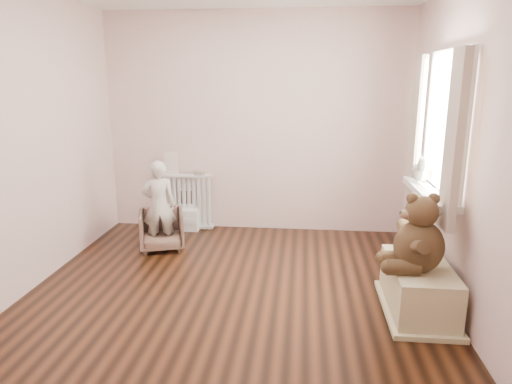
# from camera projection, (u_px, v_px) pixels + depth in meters

# --- Properties ---
(floor) EXTENTS (3.60, 3.60, 0.01)m
(floor) POSITION_uv_depth(u_px,v_px,m) (234.00, 292.00, 4.02)
(floor) COLOR black
(floor) RESTS_ON ground
(back_wall) EXTENTS (3.60, 0.02, 2.60)m
(back_wall) POSITION_uv_depth(u_px,v_px,m) (255.00, 124.00, 5.44)
(back_wall) COLOR beige
(back_wall) RESTS_ON ground
(front_wall) EXTENTS (3.60, 0.02, 2.60)m
(front_wall) POSITION_uv_depth(u_px,v_px,m) (167.00, 204.00, 1.97)
(front_wall) COLOR beige
(front_wall) RESTS_ON ground
(left_wall) EXTENTS (0.02, 3.60, 2.60)m
(left_wall) POSITION_uv_depth(u_px,v_px,m) (24.00, 142.00, 3.89)
(left_wall) COLOR beige
(left_wall) RESTS_ON ground
(right_wall) EXTENTS (0.02, 3.60, 2.60)m
(right_wall) POSITION_uv_depth(u_px,v_px,m) (462.00, 149.00, 3.52)
(right_wall) COLOR beige
(right_wall) RESTS_ON ground
(window) EXTENTS (0.03, 0.90, 1.10)m
(window) POSITION_uv_depth(u_px,v_px,m) (447.00, 125.00, 3.78)
(window) COLOR white
(window) RESTS_ON right_wall
(window_sill) EXTENTS (0.22, 1.10, 0.06)m
(window_sill) POSITION_uv_depth(u_px,v_px,m) (429.00, 193.00, 3.93)
(window_sill) COLOR silver
(window_sill) RESTS_ON right_wall
(curtain_left) EXTENTS (0.06, 0.26, 1.30)m
(curtain_left) POSITION_uv_depth(u_px,v_px,m) (454.00, 141.00, 3.26)
(curtain_left) COLOR #BFAD98
(curtain_left) RESTS_ON right_wall
(curtain_right) EXTENTS (0.06, 0.26, 1.30)m
(curtain_right) POSITION_uv_depth(u_px,v_px,m) (416.00, 126.00, 4.36)
(curtain_right) COLOR #BFAD98
(curtain_right) RESTS_ON right_wall
(radiator) EXTENTS (0.65, 0.12, 0.69)m
(radiator) POSITION_uv_depth(u_px,v_px,m) (187.00, 198.00, 5.63)
(radiator) COLOR silver
(radiator) RESTS_ON floor
(paper_doll) EXTENTS (0.17, 0.01, 0.28)m
(paper_doll) POSITION_uv_depth(u_px,v_px,m) (171.00, 163.00, 5.55)
(paper_doll) COLOR beige
(paper_doll) RESTS_ON radiator
(tin_a) EXTENTS (0.09, 0.09, 0.06)m
(tin_a) POSITION_uv_depth(u_px,v_px,m) (198.00, 173.00, 5.54)
(tin_a) COLOR #A59E8C
(tin_a) RESTS_ON radiator
(tin_b) EXTENTS (0.09, 0.09, 0.05)m
(tin_b) POSITION_uv_depth(u_px,v_px,m) (201.00, 173.00, 5.54)
(tin_b) COLOR #A59E8C
(tin_b) RESTS_ON radiator
(toy_vanity) EXTENTS (0.31, 0.22, 0.49)m
(toy_vanity) POSITION_uv_depth(u_px,v_px,m) (187.00, 208.00, 5.63)
(toy_vanity) COLOR silver
(toy_vanity) RESTS_ON floor
(armchair) EXTENTS (0.59, 0.59, 0.43)m
(armchair) POSITION_uv_depth(u_px,v_px,m) (162.00, 230.00, 5.00)
(armchair) COLOR brown
(armchair) RESTS_ON floor
(child) EXTENTS (0.41, 0.33, 0.98)m
(child) POSITION_uv_depth(u_px,v_px,m) (159.00, 205.00, 4.88)
(child) COLOR beige
(child) RESTS_ON armchair
(toy_bench) EXTENTS (0.46, 0.86, 0.40)m
(toy_bench) POSITION_uv_depth(u_px,v_px,m) (418.00, 288.00, 3.64)
(toy_bench) COLOR beige
(toy_bench) RESTS_ON floor
(teddy_bear) EXTENTS (0.51, 0.41, 0.60)m
(teddy_bear) POSITION_uv_depth(u_px,v_px,m) (420.00, 237.00, 3.42)
(teddy_bear) COLOR #352313
(teddy_bear) RESTS_ON toy_bench
(plush_cat) EXTENTS (0.24, 0.33, 0.25)m
(plush_cat) POSITION_uv_depth(u_px,v_px,m) (421.00, 171.00, 4.19)
(plush_cat) COLOR slate
(plush_cat) RESTS_ON window_sill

